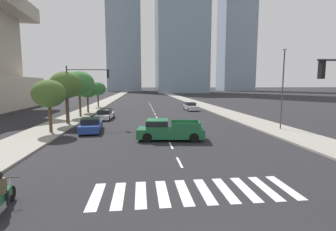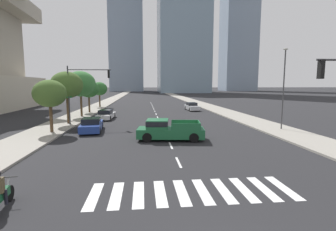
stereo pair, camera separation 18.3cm
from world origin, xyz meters
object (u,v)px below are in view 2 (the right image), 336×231
motorcycle_lead (0,195)px  sedan_blue_2 (92,125)px  street_tree_fourth (89,89)px  street_tree_nearest (50,94)px  sedan_silver_1 (192,107)px  street_tree_second (67,85)px  street_tree_third (80,84)px  pickup_truck (167,130)px  sedan_white_0 (106,115)px  street_lamp_east (284,83)px  street_tree_fifth (99,89)px  traffic_signal_far (84,85)px

motorcycle_lead → sedan_blue_2: 15.23m
motorcycle_lead → street_tree_fourth: bearing=1.0°
motorcycle_lead → street_tree_nearest: bearing=7.7°
sedan_silver_1 → street_tree_second: (-17.02, -13.98, 3.81)m
sedan_silver_1 → street_tree_third: street_tree_third is taller
street_tree_nearest → street_tree_second: 5.29m
pickup_truck → sedan_white_0: size_ratio=1.17×
sedan_silver_1 → street_tree_second: 22.36m
sedan_white_0 → street_lamp_east: bearing=-115.1°
street_tree_second → pickup_truck: bearing=-40.9°
sedan_blue_2 → street_tree_nearest: 4.67m
street_tree_third → street_tree_fourth: bearing=90.0°
sedan_white_0 → street_tree_fifth: (-3.59, 16.87, 3.11)m
sedan_blue_2 → street_tree_nearest: bearing=96.3°
pickup_truck → sedan_white_0: (-6.79, 13.14, -0.24)m
street_tree_nearest → street_tree_third: 11.47m
pickup_truck → street_tree_fourth: (-10.38, 20.28, 3.00)m
street_tree_fourth → street_tree_second: bearing=-90.0°
sedan_blue_2 → street_tree_second: 6.88m
motorcycle_lead → traffic_signal_far: size_ratio=0.32×
motorcycle_lead → street_tree_second: street_tree_second is taller
sedan_blue_2 → sedan_white_0: bearing=-5.6°
sedan_silver_1 → street_tree_fourth: (-17.02, -2.69, 3.19)m
pickup_truck → traffic_signal_far: 12.25m
traffic_signal_far → street_lamp_east: 20.58m
traffic_signal_far → pickup_truck: bearing=-44.5°
motorcycle_lead → street_tree_third: size_ratio=0.33×
street_tree_nearest → sedan_blue_2: bearing=11.2°
traffic_signal_far → street_tree_nearest: (-2.05, -4.43, -0.83)m
sedan_blue_2 → street_tree_fourth: (-3.47, 15.84, 3.20)m
motorcycle_lead → street_tree_third: street_tree_third is taller
street_lamp_east → street_tree_nearest: (-21.96, 0.75, -0.98)m
sedan_white_0 → street_tree_second: size_ratio=0.83×
sedan_blue_2 → street_tree_fifth: (-3.47, 25.56, 3.07)m
sedan_silver_1 → sedan_white_0: bearing=-57.1°
sedan_silver_1 → traffic_signal_far: 21.40m
sedan_blue_2 → traffic_signal_far: (-1.42, 3.74, 3.88)m
sedan_blue_2 → street_tree_third: 11.97m
sedan_white_0 → traffic_signal_far: size_ratio=0.75×
street_lamp_east → street_tree_fourth: 27.95m
street_tree_nearest → street_tree_fourth: bearing=90.0°
motorcycle_lead → pickup_truck: pickup_truck is taller
sedan_white_0 → street_tree_third: street_tree_third is taller
sedan_blue_2 → street_tree_fourth: bearing=7.5°
motorcycle_lead → street_lamp_east: bearing=-58.5°
traffic_signal_far → street_lamp_east: bearing=-14.6°
street_lamp_east → street_tree_second: bearing=164.8°
sedan_silver_1 → street_tree_fifth: street_tree_fifth is taller
street_lamp_east → street_tree_third: 25.11m
street_lamp_east → street_tree_third: (-21.96, 12.18, -0.06)m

